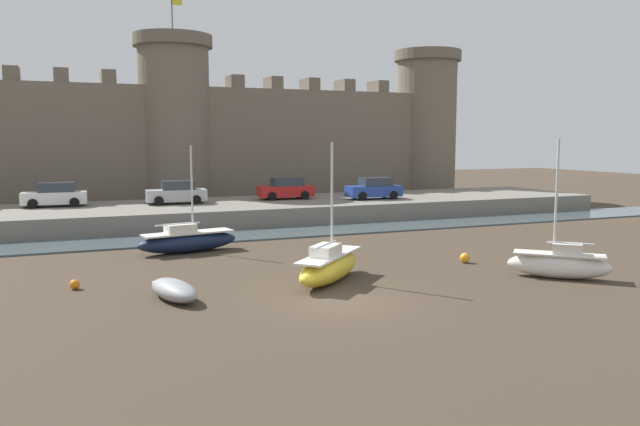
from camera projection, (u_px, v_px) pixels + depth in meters
ground_plane at (338, 301)px, 22.23m from camera, size 160.00×160.00×0.00m
water_channel at (228, 236)px, 37.02m from camera, size 80.00×4.50×0.10m
quay_road at (202, 213)px, 43.61m from camera, size 61.29×10.00×1.25m
castle at (175, 133)px, 52.60m from camera, size 55.80×6.51×17.33m
sailboat_foreground_right at (329, 266)px, 25.17m from camera, size 4.58×4.54×5.64m
sailboat_midflat_left at (188, 240)px, 31.83m from camera, size 5.40×2.34×5.45m
rowboat_midflat_centre at (174, 290)px, 22.39m from camera, size 1.85×3.20×0.73m
sailboat_near_channel_left at (559, 263)px, 25.87m from camera, size 3.77×3.65×5.77m
mooring_buoy_mid_mud at (75, 284)px, 23.98m from camera, size 0.39×0.39×0.39m
mooring_buoy_off_centre at (465, 258)px, 29.12m from camera, size 0.47×0.47×0.47m
car_quay_west at (177, 193)px, 43.66m from camera, size 4.18×2.05×1.62m
car_quay_east at (55, 195)px, 41.79m from camera, size 4.18×2.05×1.62m
car_quay_centre_east at (374, 189)px, 47.19m from camera, size 4.18×2.05×1.62m
car_quay_centre_west at (286, 189)px, 47.08m from camera, size 4.18×2.05×1.62m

